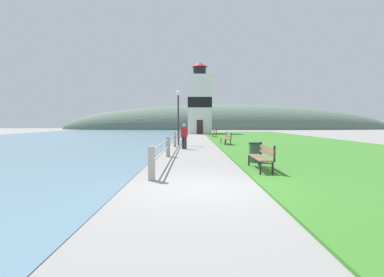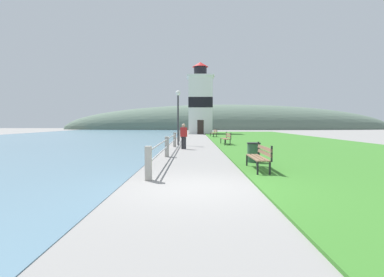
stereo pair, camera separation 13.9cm
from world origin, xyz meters
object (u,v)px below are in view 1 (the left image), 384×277
park_bench_far (214,132)px  trash_bin (255,153)px  lighthouse (200,102)px  person_strolling (184,135)px  lamp_post (178,107)px  park_bench_near (262,155)px  park_bench_midway (227,138)px

park_bench_far → trash_bin: 21.42m
park_bench_far → lighthouse: bearing=-91.1°
park_bench_far → lighthouse: (-1.31, 10.94, 4.13)m
park_bench_far → lighthouse: 11.77m
person_strolling → lamp_post: bearing=37.2°
park_bench_far → person_strolling: 15.15m
park_bench_near → trash_bin: 1.94m
park_bench_midway → park_bench_far: 11.58m
trash_bin → lamp_post: 10.77m
lighthouse → lamp_post: lighthouse is taller
park_bench_midway → trash_bin: 9.83m
park_bench_far → trash_bin: bearing=82.3°
lighthouse → lamp_post: size_ratio=2.64×
park_bench_near → park_bench_far: same height
park_bench_midway → lamp_post: (-3.52, 0.07, 2.20)m
park_bench_near → person_strolling: 8.95m
person_strolling → lighthouse: bearing=24.9°
park_bench_near → lighthouse: lighthouse is taller
park_bench_near → park_bench_far: bearing=-89.9°
park_bench_midway → person_strolling: person_strolling is taller
park_bench_midway → lamp_post: size_ratio=0.49×
park_bench_midway → park_bench_far: size_ratio=1.14×
park_bench_far → lamp_post: 12.21m
park_bench_near → person_strolling: size_ratio=1.23×
lighthouse → person_strolling: lighthouse is taller
person_strolling → park_bench_far: bearing=17.3°
park_bench_near → park_bench_midway: 11.76m
park_bench_midway → lamp_post: 4.15m
park_bench_near → lamp_post: bearing=-73.9°
park_bench_near → person_strolling: bearing=-71.3°
lighthouse → park_bench_far: bearing=-83.2°
lighthouse → lamp_post: 22.63m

